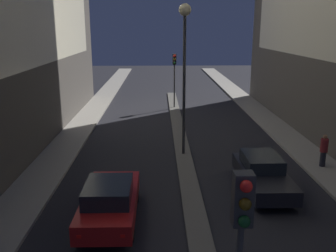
% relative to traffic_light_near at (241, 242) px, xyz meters
% --- Properties ---
extents(median_strip, '(0.85, 35.65, 0.11)m').
position_rel_traffic_light_near_xyz_m(median_strip, '(0.00, 15.85, -3.40)').
color(median_strip, '#56544F').
rests_on(median_strip, ground).
extents(traffic_light_near, '(0.32, 0.42, 4.56)m').
position_rel_traffic_light_near_xyz_m(traffic_light_near, '(0.00, 0.00, 0.00)').
color(traffic_light_near, '#383838').
rests_on(traffic_light_near, median_strip).
extents(traffic_light_mid, '(0.32, 0.42, 4.56)m').
position_rel_traffic_light_near_xyz_m(traffic_light_mid, '(0.00, 26.41, 0.00)').
color(traffic_light_mid, '#383838').
rests_on(traffic_light_mid, median_strip).
extents(street_lamp, '(0.63, 0.63, 7.91)m').
position_rel_traffic_light_near_xyz_m(street_lamp, '(0.00, 14.12, 2.57)').
color(street_lamp, '#383838').
rests_on(street_lamp, median_strip).
extents(car_left_lane, '(1.90, 4.57, 1.58)m').
position_rel_traffic_light_near_xyz_m(car_left_lane, '(-3.14, 6.98, -2.67)').
color(car_left_lane, maroon).
rests_on(car_left_lane, ground).
extents(car_right_lane, '(1.78, 4.61, 1.49)m').
position_rel_traffic_light_near_xyz_m(car_right_lane, '(3.14, 9.56, -2.70)').
color(car_right_lane, black).
rests_on(car_right_lane, ground).
extents(pedestrian_on_right_sidewalk, '(0.37, 0.37, 1.64)m').
position_rel_traffic_light_near_xyz_m(pedestrian_on_right_sidewalk, '(6.81, 11.93, -2.46)').
color(pedestrian_on_right_sidewalk, black).
rests_on(pedestrian_on_right_sidewalk, sidewalk_right).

